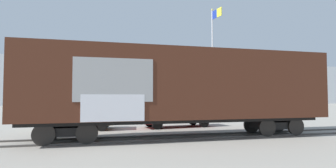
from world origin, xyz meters
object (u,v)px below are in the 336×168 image
at_px(parked_car_red, 176,113).
at_px(parked_car_tan, 79,115).
at_px(freight_car, 180,86).
at_px(flagpole, 214,50).

bearing_deg(parked_car_red, parked_car_tan, 177.50).
relative_size(freight_car, flagpole, 1.48).
bearing_deg(flagpole, parked_car_red, -137.85).
bearing_deg(flagpole, freight_car, -124.47).
distance_m(flagpole, parked_car_tan, 13.03).
relative_size(freight_car, parked_car_tan, 3.34).
height_order(freight_car, flagpole, flagpole).
distance_m(parked_car_tan, parked_car_red, 6.13).
height_order(flagpole, parked_car_red, flagpole).
bearing_deg(parked_car_tan, parked_car_red, -2.50).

